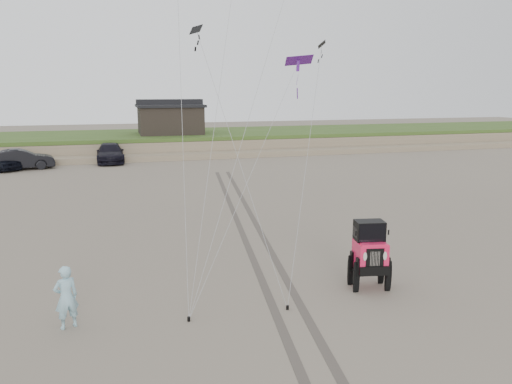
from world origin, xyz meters
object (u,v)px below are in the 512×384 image
cabin (170,118)px  truck_c (110,153)px  jeep (370,262)px  truck_b (21,159)px  man (66,297)px

cabin → truck_c: bearing=-131.9°
cabin → truck_c: size_ratio=1.19×
cabin → truck_c: (-5.83, -6.50, -2.46)m
truck_c → jeep: 31.37m
truck_b → man: man is taller
man → cabin: bearing=-122.9°
cabin → truck_b: bearing=-145.0°
truck_c → man: bearing=-92.7°
truck_b → man: bearing=-178.9°
truck_b → jeep: bearing=-163.1°
cabin → man: (-7.03, -37.16, -2.40)m
truck_c → jeep: (7.51, -30.46, 0.06)m
cabin → man: bearing=-100.7°
truck_c → man: man is taller
truck_b → jeep: jeep is taller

